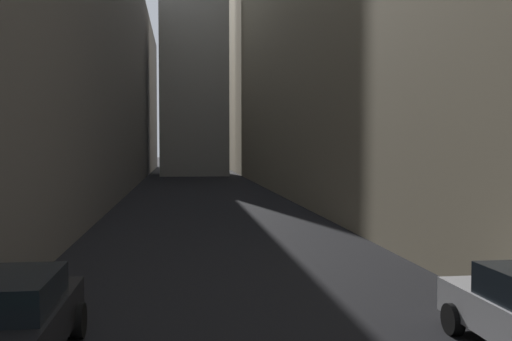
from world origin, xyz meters
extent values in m
plane|color=black|center=(0.00, 48.00, 0.00)|extent=(264.00, 264.00, 0.00)
cube|color=slate|center=(-10.72, 50.00, 10.06)|extent=(10.43, 108.00, 20.13)
cube|color=gray|center=(11.15, 50.00, 12.36)|extent=(11.29, 108.00, 24.72)
cube|color=black|center=(-4.40, 17.09, 0.67)|extent=(1.82, 4.30, 0.68)
cube|color=black|center=(-4.40, 17.03, 1.28)|extent=(1.67, 2.08, 0.55)
cylinder|color=black|center=(-3.49, 18.55, 0.33)|extent=(0.22, 0.66, 0.66)
cylinder|color=black|center=(3.56, 17.81, 0.30)|extent=(0.22, 0.60, 0.60)
camera|label=1|loc=(-1.56, 7.73, 3.61)|focal=39.81mm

